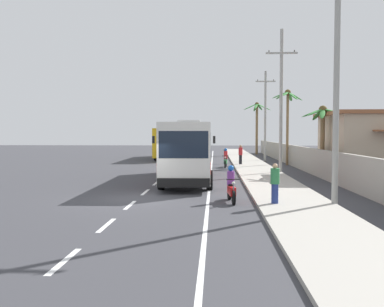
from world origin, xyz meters
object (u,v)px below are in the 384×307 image
object	(u,v)px
motorcycle_trailing	(231,187)
pedestrian_midwalk	(241,154)
coach_bus_far_lane	(170,142)
palm_third	(323,124)
utility_pole_mid	(281,99)
palm_second	(287,109)
utility_pole_far	(265,114)
coach_bus_foreground	(189,149)
pedestrian_near_kerb	(275,183)
palm_nearest	(257,118)
utility_pole_nearest	(337,72)
motorcycle_beside_bus	(226,160)

from	to	relation	value
motorcycle_trailing	pedestrian_midwalk	distance (m)	19.85
coach_bus_far_lane	palm_third	world-z (taller)	palm_third
motorcycle_trailing	utility_pole_mid	size ratio (longest dim) A/B	0.19
palm_second	palm_third	size ratio (longest dim) A/B	1.44
utility_pole_far	palm_second	xyz separation A→B (m)	(1.42, -5.05, 0.31)
coach_bus_foreground	utility_pole_far	distance (m)	19.35
coach_bus_far_lane	motorcycle_trailing	size ratio (longest dim) A/B	6.18
pedestrian_near_kerb	pedestrian_midwalk	size ratio (longest dim) A/B	0.92
palm_second	coach_bus_foreground	bearing A→B (deg)	-123.27
coach_bus_foreground	pedestrian_midwalk	bearing A→B (deg)	71.31
coach_bus_foreground	pedestrian_midwalk	distance (m)	12.53
pedestrian_near_kerb	palm_nearest	distance (m)	41.01
pedestrian_near_kerb	palm_second	distance (m)	22.56
coach_bus_far_lane	palm_second	distance (m)	15.43
utility_pole_nearest	motorcycle_trailing	bearing A→B (deg)	167.67
palm_nearest	palm_second	size ratio (longest dim) A/B	1.04
palm_nearest	palm_second	world-z (taller)	palm_nearest
utility_pole_nearest	pedestrian_midwalk	bearing A→B (deg)	96.85
utility_pole_nearest	utility_pole_mid	distance (m)	13.33
motorcycle_trailing	palm_third	xyz separation A→B (m)	(6.65, 10.76, 2.93)
utility_pole_far	palm_second	bearing A→B (deg)	-74.34
coach_bus_far_lane	motorcycle_beside_bus	distance (m)	13.59
pedestrian_near_kerb	utility_pole_far	distance (m)	27.23
coach_bus_far_lane	palm_nearest	size ratio (longest dim) A/B	1.66
coach_bus_far_lane	pedestrian_near_kerb	size ratio (longest dim) A/B	7.49
motorcycle_trailing	palm_third	distance (m)	12.98
coach_bus_far_lane	pedestrian_near_kerb	bearing A→B (deg)	-76.10
coach_bus_far_lane	utility_pole_mid	distance (m)	20.43
coach_bus_far_lane	utility_pole_nearest	world-z (taller)	utility_pole_nearest
utility_pole_nearest	palm_second	size ratio (longest dim) A/B	1.48
utility_pole_mid	palm_third	world-z (taller)	utility_pole_mid
coach_bus_far_lane	pedestrian_near_kerb	distance (m)	31.87
pedestrian_midwalk	palm_second	world-z (taller)	palm_second
motorcycle_trailing	utility_pole_far	xyz separation A→B (m)	(4.60, 25.75, 4.29)
coach_bus_foreground	palm_third	size ratio (longest dim) A/B	2.50
coach_bus_foreground	utility_pole_mid	xyz separation A→B (m)	(6.45, 4.48, 3.44)
motorcycle_beside_bus	utility_pole_mid	size ratio (longest dim) A/B	0.19
motorcycle_beside_bus	palm_second	size ratio (longest dim) A/B	0.28
coach_bus_foreground	palm_nearest	bearing A→B (deg)	76.69
utility_pole_mid	motorcycle_beside_bus	bearing A→B (deg)	125.42
motorcycle_beside_bus	utility_pole_mid	bearing A→B (deg)	-54.58
pedestrian_midwalk	utility_pole_mid	xyz separation A→B (m)	(2.44, -7.35, 4.36)
motorcycle_beside_bus	pedestrian_near_kerb	size ratio (longest dim) A/B	1.21
coach_bus_far_lane	motorcycle_trailing	world-z (taller)	coach_bus_far_lane
coach_bus_far_lane	utility_pole_far	xyz separation A→B (m)	(10.53, -4.14, 2.98)
coach_bus_far_lane	pedestrian_near_kerb	xyz separation A→B (m)	(7.65, -30.92, -0.98)
motorcycle_beside_bus	utility_pole_nearest	xyz separation A→B (m)	(3.90, -18.75, 4.75)
coach_bus_foreground	palm_second	bearing A→B (deg)	56.73
palm_second	palm_nearest	bearing A→B (deg)	92.65
pedestrian_midwalk	pedestrian_near_kerb	bearing A→B (deg)	-168.02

